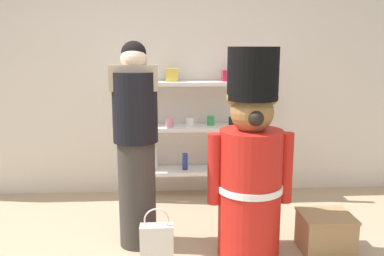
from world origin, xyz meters
TOP-DOWN VIEW (x-y plane):
  - back_wall at (0.00, 2.20)m, footprint 6.40×0.12m
  - merchandise_shelf at (0.34, 1.98)m, footprint 1.39×0.35m
  - teddy_bear_guard at (0.62, 0.66)m, footprint 0.66×0.50m
  - person_shopper at (-0.26, 0.87)m, footprint 0.37×0.35m
  - shopping_bag at (-0.10, 0.55)m, footprint 0.25×0.11m
  - display_crate at (1.25, 0.66)m, footprint 0.41×0.36m

SIDE VIEW (x-z plane):
  - display_crate at x=1.25m, z-range 0.00..0.31m
  - shopping_bag at x=-0.10m, z-range -0.06..0.38m
  - teddy_bear_guard at x=0.62m, z-range -0.08..1.53m
  - merchandise_shelf at x=0.34m, z-range -0.01..1.57m
  - person_shopper at x=-0.26m, z-range 0.02..1.68m
  - back_wall at x=0.00m, z-range 0.00..2.60m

